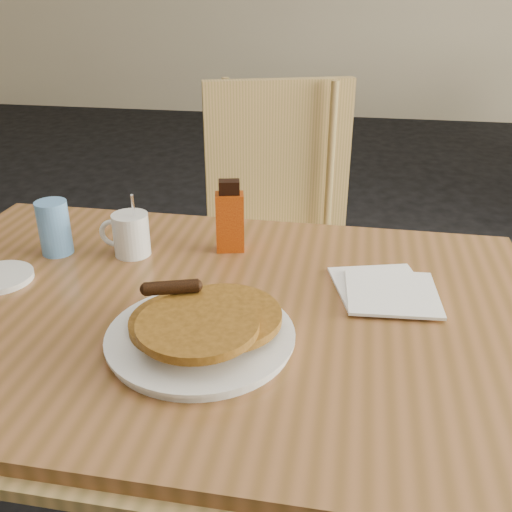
{
  "coord_description": "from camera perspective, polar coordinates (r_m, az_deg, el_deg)",
  "views": [
    {
      "loc": [
        0.18,
        -0.94,
        1.3
      ],
      "look_at": [
        0.02,
        0.03,
        0.81
      ],
      "focal_mm": 40.0,
      "sensor_mm": 36.0,
      "label": 1
    }
  ],
  "objects": [
    {
      "name": "blue_tumbler",
      "position": [
        1.3,
        -19.52,
        2.69
      ],
      "size": [
        0.08,
        0.08,
        0.12
      ],
      "primitive_type": "cylinder",
      "rotation": [
        0.0,
        0.0,
        0.12
      ],
      "color": "#5E99DE",
      "rests_on": "main_table"
    },
    {
      "name": "pancake_plate",
      "position": [
        0.95,
        -5.51,
        -7.31
      ],
      "size": [
        0.31,
        0.31,
        0.09
      ],
      "rotation": [
        0.0,
        0.0,
        -0.13
      ],
      "color": "white",
      "rests_on": "main_table"
    },
    {
      "name": "coffee_mug",
      "position": [
        1.26,
        -12.48,
        2.2
      ],
      "size": [
        0.11,
        0.08,
        0.15
      ],
      "rotation": [
        0.0,
        0.0,
        -0.19
      ],
      "color": "white",
      "rests_on": "main_table"
    },
    {
      "name": "napkin_stack",
      "position": [
        1.12,
        12.85,
        -3.31
      ],
      "size": [
        0.22,
        0.23,
        0.01
      ],
      "rotation": [
        0.0,
        0.0,
        0.27
      ],
      "color": "white",
      "rests_on": "main_table"
    },
    {
      "name": "chair_main_far",
      "position": [
        1.78,
        1.68,
        3.62
      ],
      "size": [
        0.58,
        0.59,
        1.02
      ],
      "rotation": [
        0.0,
        0.0,
        0.31
      ],
      "color": "tan",
      "rests_on": "floor"
    },
    {
      "name": "main_table",
      "position": [
        1.09,
        -5.34,
        -6.59
      ],
      "size": [
        1.3,
        0.89,
        0.75
      ],
      "rotation": [
        0.0,
        0.0,
        -0.01
      ],
      "color": "brown",
      "rests_on": "floor"
    },
    {
      "name": "syrup_bottle",
      "position": [
        1.24,
        -2.64,
        3.76
      ],
      "size": [
        0.07,
        0.05,
        0.16
      ],
      "rotation": [
        0.0,
        0.0,
        0.22
      ],
      "color": "maroon",
      "rests_on": "main_table"
    }
  ]
}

